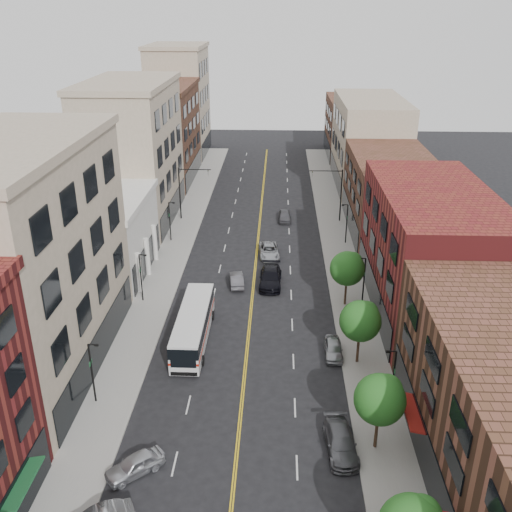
# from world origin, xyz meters

# --- Properties ---
(ground) EXTENTS (220.00, 220.00, 0.00)m
(ground) POSITION_xyz_m (0.00, 0.00, 0.00)
(ground) COLOR black
(ground) RESTS_ON ground
(sidewalk_left) EXTENTS (4.00, 110.00, 0.15)m
(sidewalk_left) POSITION_xyz_m (-10.00, 35.00, 0.07)
(sidewalk_left) COLOR gray
(sidewalk_left) RESTS_ON ground
(sidewalk_right) EXTENTS (4.00, 110.00, 0.15)m
(sidewalk_right) POSITION_xyz_m (10.00, 35.00, 0.07)
(sidewalk_right) COLOR gray
(sidewalk_right) RESTS_ON ground
(bldg_l_tanoffice) EXTENTS (10.00, 22.00, 18.00)m
(bldg_l_tanoffice) POSITION_xyz_m (-17.00, 13.00, 9.00)
(bldg_l_tanoffice) COLOR gray
(bldg_l_tanoffice) RESTS_ON ground
(bldg_l_white) EXTENTS (10.00, 14.00, 8.00)m
(bldg_l_white) POSITION_xyz_m (-17.00, 31.00, 4.00)
(bldg_l_white) COLOR silver
(bldg_l_white) RESTS_ON ground
(bldg_l_far_a) EXTENTS (10.00, 20.00, 18.00)m
(bldg_l_far_a) POSITION_xyz_m (-17.00, 48.00, 9.00)
(bldg_l_far_a) COLOR gray
(bldg_l_far_a) RESTS_ON ground
(bldg_l_far_b) EXTENTS (10.00, 20.00, 15.00)m
(bldg_l_far_b) POSITION_xyz_m (-17.00, 68.00, 7.50)
(bldg_l_far_b) COLOR brown
(bldg_l_far_b) RESTS_ON ground
(bldg_l_far_c) EXTENTS (10.00, 16.00, 20.00)m
(bldg_l_far_c) POSITION_xyz_m (-17.00, 86.00, 10.00)
(bldg_l_far_c) COLOR gray
(bldg_l_far_c) RESTS_ON ground
(bldg_r_mid) EXTENTS (10.00, 22.00, 12.00)m
(bldg_r_mid) POSITION_xyz_m (17.00, 24.00, 6.00)
(bldg_r_mid) COLOR maroon
(bldg_r_mid) RESTS_ON ground
(bldg_r_far_a) EXTENTS (10.00, 20.00, 10.00)m
(bldg_r_far_a) POSITION_xyz_m (17.00, 45.00, 5.00)
(bldg_r_far_a) COLOR brown
(bldg_r_far_a) RESTS_ON ground
(bldg_r_far_b) EXTENTS (10.00, 22.00, 14.00)m
(bldg_r_far_b) POSITION_xyz_m (17.00, 66.00, 7.00)
(bldg_r_far_b) COLOR gray
(bldg_r_far_b) RESTS_ON ground
(bldg_r_far_c) EXTENTS (10.00, 18.00, 11.00)m
(bldg_r_far_c) POSITION_xyz_m (17.00, 86.00, 5.50)
(bldg_r_far_c) COLOR brown
(bldg_r_far_c) RESTS_ON ground
(tree_r_1) EXTENTS (3.40, 3.40, 5.59)m
(tree_r_1) POSITION_xyz_m (9.39, 4.07, 4.13)
(tree_r_1) COLOR black
(tree_r_1) RESTS_ON sidewalk_right
(tree_r_2) EXTENTS (3.40, 3.40, 5.59)m
(tree_r_2) POSITION_xyz_m (9.39, 14.07, 4.13)
(tree_r_2) COLOR black
(tree_r_2) RESTS_ON sidewalk_right
(tree_r_3) EXTENTS (3.40, 3.40, 5.59)m
(tree_r_3) POSITION_xyz_m (9.39, 24.07, 4.13)
(tree_r_3) COLOR black
(tree_r_3) RESTS_ON sidewalk_right
(lamp_l_1) EXTENTS (0.81, 0.55, 5.05)m
(lamp_l_1) POSITION_xyz_m (-10.95, 8.00, 2.97)
(lamp_l_1) COLOR black
(lamp_l_1) RESTS_ON sidewalk_left
(lamp_l_2) EXTENTS (0.81, 0.55, 5.05)m
(lamp_l_2) POSITION_xyz_m (-10.95, 24.00, 2.97)
(lamp_l_2) COLOR black
(lamp_l_2) RESTS_ON sidewalk_left
(lamp_l_3) EXTENTS (0.81, 0.55, 5.05)m
(lamp_l_3) POSITION_xyz_m (-10.95, 40.00, 2.97)
(lamp_l_3) COLOR black
(lamp_l_3) RESTS_ON sidewalk_left
(lamp_r_1) EXTENTS (0.81, 0.55, 5.05)m
(lamp_r_1) POSITION_xyz_m (10.95, 8.00, 2.97)
(lamp_r_1) COLOR black
(lamp_r_1) RESTS_ON sidewalk_right
(lamp_r_2) EXTENTS (0.81, 0.55, 5.05)m
(lamp_r_2) POSITION_xyz_m (10.95, 24.00, 2.97)
(lamp_r_2) COLOR black
(lamp_r_2) RESTS_ON sidewalk_right
(lamp_r_3) EXTENTS (0.81, 0.55, 5.05)m
(lamp_r_3) POSITION_xyz_m (10.95, 40.00, 2.97)
(lamp_r_3) COLOR black
(lamp_r_3) RESTS_ON sidewalk_right
(signal_mast_left) EXTENTS (4.49, 0.18, 7.20)m
(signal_mast_left) POSITION_xyz_m (-10.27, 48.00, 4.65)
(signal_mast_left) COLOR black
(signal_mast_left) RESTS_ON sidewalk_left
(signal_mast_right) EXTENTS (4.49, 0.18, 7.20)m
(signal_mast_right) POSITION_xyz_m (10.27, 48.00, 4.65)
(signal_mast_right) COLOR black
(signal_mast_right) RESTS_ON sidewalk_right
(city_bus) EXTENTS (2.74, 11.29, 2.90)m
(city_bus) POSITION_xyz_m (-4.82, 16.89, 1.69)
(city_bus) COLOR silver
(city_bus) RESTS_ON ground
(car_angle_a) EXTENTS (3.99, 3.68, 1.32)m
(car_angle_a) POSITION_xyz_m (-6.35, 1.12, 0.66)
(car_angle_a) COLOR #B7BAC0
(car_angle_a) RESTS_ON ground
(car_parked_mid) EXTENTS (2.34, 4.95, 1.40)m
(car_parked_mid) POSITION_xyz_m (6.94, 3.66, 0.70)
(car_parked_mid) COLOR #494A4E
(car_parked_mid) RESTS_ON ground
(car_parked_far) EXTENTS (1.54, 3.78, 1.29)m
(car_parked_far) POSITION_xyz_m (7.40, 15.09, 0.64)
(car_parked_far) COLOR #999BA0
(car_parked_far) RESTS_ON ground
(car_lane_behind) EXTENTS (1.88, 4.09, 1.30)m
(car_lane_behind) POSITION_xyz_m (-1.80, 28.04, 0.65)
(car_lane_behind) COLOR #504F55
(car_lane_behind) RESTS_ON ground
(car_lane_a) EXTENTS (2.43, 5.73, 1.65)m
(car_lane_a) POSITION_xyz_m (1.81, 28.28, 0.82)
(car_lane_a) COLOR black
(car_lane_a) RESTS_ON ground
(car_lane_b) EXTENTS (2.79, 5.23, 1.40)m
(car_lane_b) POSITION_xyz_m (1.50, 35.76, 0.70)
(car_lane_b) COLOR #A4A6AB
(car_lane_b) RESTS_ON ground
(car_lane_c) EXTENTS (1.73, 4.17, 1.41)m
(car_lane_c) POSITION_xyz_m (3.42, 48.06, 0.71)
(car_lane_c) COLOR #4D4C52
(car_lane_c) RESTS_ON ground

